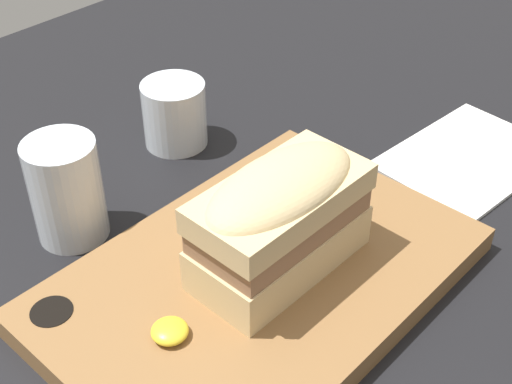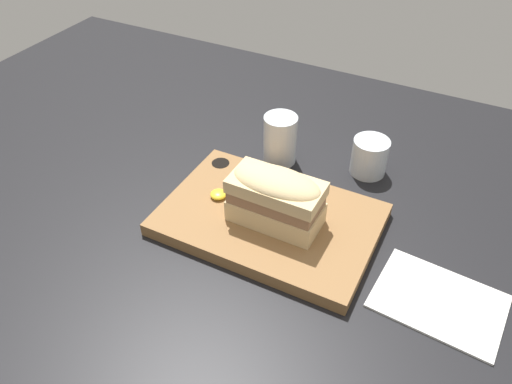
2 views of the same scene
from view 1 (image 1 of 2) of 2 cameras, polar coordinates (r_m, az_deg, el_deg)
name	(u,v)px [view 1 (image 1 of 2)]	position (r cm, az deg, el deg)	size (l,w,h in cm)	color
dining_table	(259,355)	(57.50, 0.22, -12.89)	(172.57, 126.78, 2.00)	black
serving_board	(258,279)	(60.10, 0.19, -6.97)	(35.68, 23.94, 2.41)	olive
sandwich	(280,216)	(56.24, 1.96, -1.92)	(14.99, 7.65, 9.74)	#DBBC84
mustard_dollop	(170,331)	(54.25, -6.91, -10.98)	(2.85, 2.85, 1.14)	yellow
water_glass	(68,196)	(65.75, -14.84, -0.32)	(6.47, 6.47, 9.85)	silver
wine_glass	(175,116)	(77.11, -6.52, 6.03)	(6.82, 6.82, 7.12)	silver
napkin	(469,158)	(78.80, 16.65, 2.64)	(19.09, 14.45, 0.40)	white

